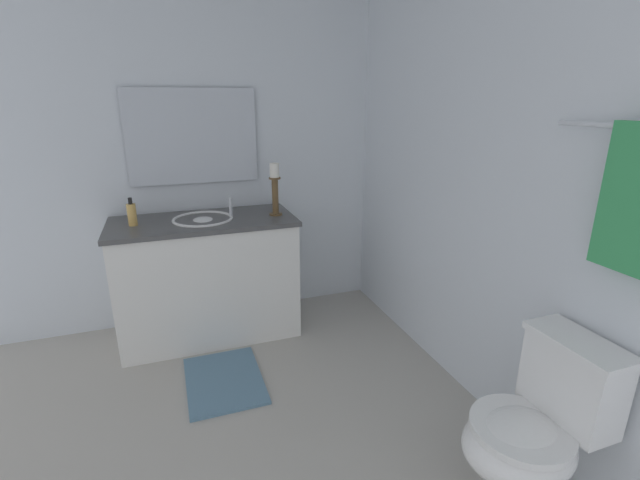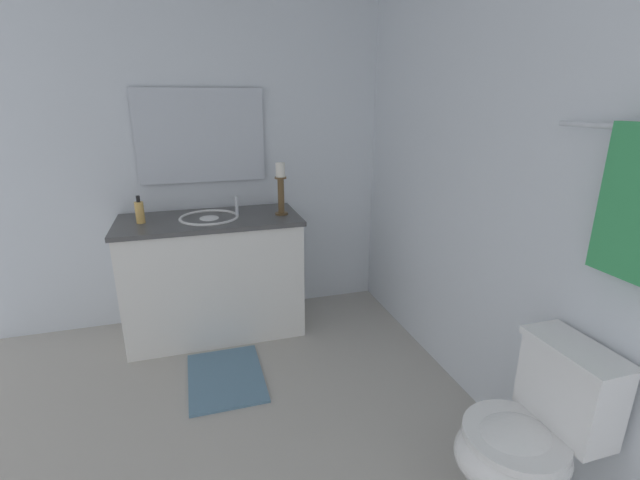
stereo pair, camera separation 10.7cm
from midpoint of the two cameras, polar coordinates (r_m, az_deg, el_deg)
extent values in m
cube|color=#B2ADA3|center=(2.42, -14.13, -25.06)|extent=(2.95, 2.86, 0.02)
cube|color=silver|center=(2.36, 20.28, 7.27)|extent=(2.95, 0.04, 2.45)
cube|color=silver|center=(3.29, -18.58, 10.17)|extent=(0.04, 2.86, 2.45)
cube|color=white|center=(3.18, -15.39, -5.07)|extent=(0.55, 1.18, 0.82)
cube|color=#4C4C4C|center=(3.04, -16.05, 2.32)|extent=(0.58, 1.21, 0.03)
sphere|color=black|center=(3.28, -26.17, -4.82)|extent=(0.02, 0.02, 0.02)
sphere|color=black|center=(3.10, -26.52, -6.17)|extent=(0.02, 0.02, 0.02)
ellipsoid|color=white|center=(3.05, -15.99, 1.69)|extent=(0.38, 0.30, 0.11)
torus|color=white|center=(3.04, -16.08, 2.66)|extent=(0.40, 0.40, 0.02)
cylinder|color=silver|center=(3.04, -12.61, 4.22)|extent=(0.02, 0.02, 0.14)
cube|color=silver|center=(3.23, -17.26, 12.79)|extent=(0.02, 0.88, 0.64)
cylinder|color=brown|center=(3.06, -6.81, 3.40)|extent=(0.09, 0.09, 0.01)
cylinder|color=brown|center=(3.03, -6.89, 5.59)|extent=(0.04, 0.04, 0.25)
cylinder|color=brown|center=(3.01, -6.99, 8.05)|extent=(0.08, 0.08, 0.01)
cylinder|color=white|center=(3.00, -7.03, 9.06)|extent=(0.06, 0.06, 0.10)
cylinder|color=#E5B259|center=(3.03, -24.34, 3.02)|extent=(0.06, 0.06, 0.14)
cylinder|color=black|center=(3.01, -24.56, 4.67)|extent=(0.02, 0.02, 0.04)
ellipsoid|color=white|center=(2.03, 23.05, -23.53)|extent=(0.38, 0.46, 0.24)
cylinder|color=white|center=(1.98, 23.35, -21.77)|extent=(0.39, 0.39, 0.03)
cube|color=white|center=(2.03, 28.71, -16.01)|extent=(0.36, 0.17, 0.32)
cube|color=white|center=(1.94, 29.49, -11.67)|extent=(0.38, 0.19, 0.03)
cube|color=slate|center=(2.82, -13.55, -17.42)|extent=(0.60, 0.44, 0.02)
camera|label=1|loc=(0.05, -91.34, -0.44)|focal=24.44mm
camera|label=2|loc=(0.05, 88.66, 0.44)|focal=24.44mm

